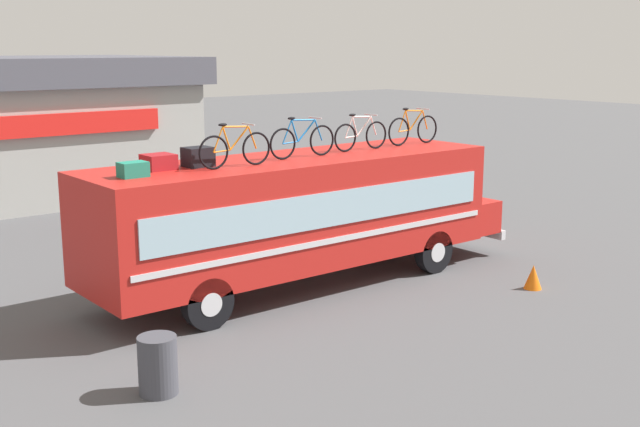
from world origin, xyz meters
TOP-DOWN VIEW (x-y plane):
  - ground_plane at (0.00, 0.00)m, footprint 120.00×120.00m
  - bus at (0.17, 0.00)m, footprint 10.67×2.65m
  - luggage_bag_1 at (-3.94, -0.23)m, footprint 0.52×0.36m
  - luggage_bag_2 at (-3.13, 0.31)m, footprint 0.58×0.55m
  - luggage_bag_3 at (-2.32, 0.17)m, footprint 0.56×0.46m
  - rooftop_bicycle_1 at (-1.79, -0.38)m, footprint 1.69×0.44m
  - rooftop_bicycle_2 at (0.13, -0.10)m, footprint 1.75×0.44m
  - rooftop_bicycle_3 at (1.95, 0.03)m, footprint 1.61×0.44m
  - rooftop_bicycle_4 at (3.71, 0.07)m, footprint 1.68×0.44m
  - roadside_building at (-0.34, 15.33)m, footprint 10.43×8.57m
  - trash_bin at (-5.10, -3.19)m, footprint 0.61×0.61m
  - traffic_cone at (4.01, -3.47)m, footprint 0.40×0.40m

SIDE VIEW (x-z plane):
  - ground_plane at x=0.00m, z-range 0.00..0.00m
  - traffic_cone at x=4.01m, z-range 0.00..0.55m
  - trash_bin at x=-5.10m, z-range 0.00..0.93m
  - bus at x=0.17m, z-range 0.26..3.19m
  - roadside_building at x=-0.34m, z-range 0.06..5.00m
  - luggage_bag_1 at x=-3.94m, z-range 2.93..3.21m
  - luggage_bag_2 at x=-3.13m, z-range 2.93..3.23m
  - luggage_bag_3 at x=-2.32m, z-range 2.93..3.32m
  - rooftop_bicycle_3 at x=1.95m, z-range 2.86..3.72m
  - rooftop_bicycle_1 at x=-1.79m, z-range 2.85..3.75m
  - rooftop_bicycle_2 at x=0.13m, z-range 2.85..3.76m
  - rooftop_bicycle_4 at x=3.71m, z-range 2.85..3.77m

